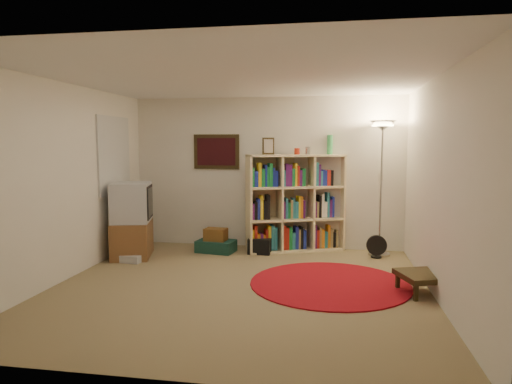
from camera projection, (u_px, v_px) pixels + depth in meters
room at (236, 183)px, 5.46m from camera, size 4.54×4.54×2.54m
bookshelf at (294, 204)px, 7.39m from camera, size 1.62×0.97×1.87m
floor_lamp at (382, 144)px, 6.95m from camera, size 0.42×0.42×2.08m
floor_fan at (376, 247)px, 6.93m from camera, size 0.31×0.16×0.35m
tv_stand at (132, 221)px, 6.99m from camera, size 0.73×0.90×1.14m
dvd_box at (132, 258)px, 6.73m from camera, size 0.36×0.31×0.11m
suitcase at (216, 246)px, 7.32m from camera, size 0.64×0.47×0.19m
wicker_basket at (216, 234)px, 7.29m from camera, size 0.37×0.28×0.19m
duffel_bag at (260, 246)px, 7.24m from camera, size 0.37×0.31×0.24m
paper_towel at (278, 241)px, 7.61m from camera, size 0.13×0.13×0.25m
red_rug at (330, 283)px, 5.65m from camera, size 1.97×1.97×0.02m
side_table at (424, 276)px, 5.27m from camera, size 0.68×0.68×0.25m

